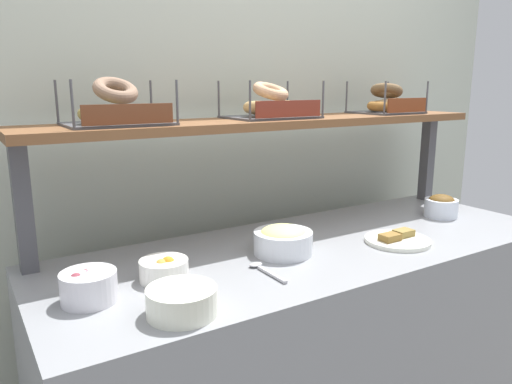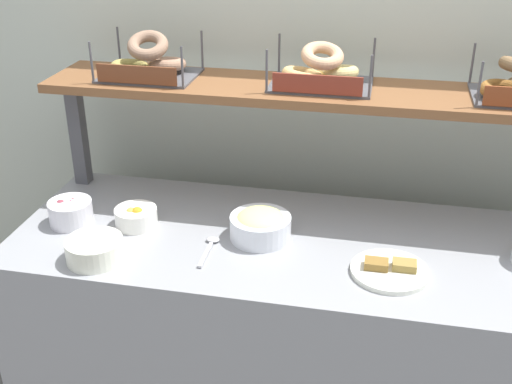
{
  "view_description": "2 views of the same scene",
  "coord_description": "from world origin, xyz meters",
  "px_view_note": "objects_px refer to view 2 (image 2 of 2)",
  "views": [
    {
      "loc": [
        -1.06,
        -1.27,
        1.41
      ],
      "look_at": [
        -0.21,
        0.08,
        1.05
      ],
      "focal_mm": 34.07,
      "sensor_mm": 36.0,
      "label": 1
    },
    {
      "loc": [
        0.19,
        -1.76,
        1.9
      ],
      "look_at": [
        -0.17,
        0.0,
        1.01
      ],
      "focal_mm": 44.64,
      "sensor_mm": 36.0,
      "label": 2
    }
  ],
  "objects_px": {
    "bagel_basket_plain": "(321,72)",
    "bagel_basket_everything": "(148,63)",
    "bowl_cream_cheese": "(94,247)",
    "bowl_beet_salad": "(71,212)",
    "serving_plate_white": "(390,270)",
    "bowl_egg_salad": "(260,225)",
    "serving_spoon_near_plate": "(210,246)",
    "bowl_fruit_salad": "(136,217)"
  },
  "relations": [
    {
      "from": "serving_spoon_near_plate",
      "to": "bagel_basket_plain",
      "type": "xyz_separation_m",
      "value": [
        0.29,
        0.39,
        0.47
      ]
    },
    {
      "from": "serving_plate_white",
      "to": "bagel_basket_everything",
      "type": "xyz_separation_m",
      "value": [
        -0.87,
        0.41,
        0.47
      ]
    },
    {
      "from": "bowl_cream_cheese",
      "to": "bowl_beet_salad",
      "type": "xyz_separation_m",
      "value": [
        -0.18,
        0.2,
        -0.0
      ]
    },
    {
      "from": "bowl_fruit_salad",
      "to": "bowl_beet_salad",
      "type": "height_order",
      "value": "bowl_beet_salad"
    },
    {
      "from": "bowl_egg_salad",
      "to": "bowl_fruit_salad",
      "type": "height_order",
      "value": "bowl_egg_salad"
    },
    {
      "from": "bowl_egg_salad",
      "to": "bowl_fruit_salad",
      "type": "xyz_separation_m",
      "value": [
        -0.42,
        -0.0,
        -0.02
      ]
    },
    {
      "from": "bowl_egg_salad",
      "to": "bagel_basket_plain",
      "type": "relative_size",
      "value": 0.59
    },
    {
      "from": "bowl_cream_cheese",
      "to": "bowl_fruit_salad",
      "type": "xyz_separation_m",
      "value": [
        0.04,
        0.23,
        -0.01
      ]
    },
    {
      "from": "bowl_egg_salad",
      "to": "bagel_basket_everything",
      "type": "height_order",
      "value": "bagel_basket_everything"
    },
    {
      "from": "bowl_fruit_salad",
      "to": "serving_spoon_near_plate",
      "type": "distance_m",
      "value": 0.3
    },
    {
      "from": "bowl_beet_salad",
      "to": "serving_plate_white",
      "type": "height_order",
      "value": "bowl_beet_salad"
    },
    {
      "from": "serving_plate_white",
      "to": "bagel_basket_everything",
      "type": "height_order",
      "value": "bagel_basket_everything"
    },
    {
      "from": "bowl_fruit_salad",
      "to": "bagel_basket_everything",
      "type": "xyz_separation_m",
      "value": [
        -0.03,
        0.28,
        0.45
      ]
    },
    {
      "from": "bowl_egg_salad",
      "to": "serving_plate_white",
      "type": "height_order",
      "value": "bowl_egg_salad"
    },
    {
      "from": "bowl_beet_salad",
      "to": "bowl_egg_salad",
      "type": "bearing_deg",
      "value": 3.05
    },
    {
      "from": "bowl_cream_cheese",
      "to": "bowl_fruit_salad",
      "type": "height_order",
      "value": "bowl_cream_cheese"
    },
    {
      "from": "bowl_fruit_salad",
      "to": "bowl_beet_salad",
      "type": "relative_size",
      "value": 0.97
    },
    {
      "from": "serving_plate_white",
      "to": "bowl_cream_cheese",
      "type": "bearing_deg",
      "value": -173.12
    },
    {
      "from": "serving_spoon_near_plate",
      "to": "bagel_basket_plain",
      "type": "relative_size",
      "value": 0.53
    },
    {
      "from": "bagel_basket_plain",
      "to": "bagel_basket_everything",
      "type": "bearing_deg",
      "value": -178.81
    },
    {
      "from": "bowl_cream_cheese",
      "to": "bagel_basket_plain",
      "type": "relative_size",
      "value": 0.53
    },
    {
      "from": "bowl_cream_cheese",
      "to": "bowl_fruit_salad",
      "type": "distance_m",
      "value": 0.23
    },
    {
      "from": "bowl_fruit_salad",
      "to": "serving_plate_white",
      "type": "relative_size",
      "value": 0.61
    },
    {
      "from": "bowl_fruit_salad",
      "to": "bowl_beet_salad",
      "type": "distance_m",
      "value": 0.22
    },
    {
      "from": "bowl_egg_salad",
      "to": "serving_plate_white",
      "type": "relative_size",
      "value": 0.85
    },
    {
      "from": "bowl_beet_salad",
      "to": "bagel_basket_everything",
      "type": "height_order",
      "value": "bagel_basket_everything"
    },
    {
      "from": "bowl_egg_salad",
      "to": "bowl_beet_salad",
      "type": "distance_m",
      "value": 0.64
    },
    {
      "from": "bowl_cream_cheese",
      "to": "bowl_beet_salad",
      "type": "relative_size",
      "value": 1.21
    },
    {
      "from": "bowl_egg_salad",
      "to": "bagel_basket_plain",
      "type": "height_order",
      "value": "bagel_basket_plain"
    },
    {
      "from": "bowl_fruit_salad",
      "to": "serving_spoon_near_plate",
      "type": "relative_size",
      "value": 0.8
    },
    {
      "from": "serving_plate_white",
      "to": "serving_spoon_near_plate",
      "type": "relative_size",
      "value": 1.32
    },
    {
      "from": "bowl_cream_cheese",
      "to": "bagel_basket_everything",
      "type": "distance_m",
      "value": 0.67
    },
    {
      "from": "bowl_egg_salad",
      "to": "serving_plate_white",
      "type": "distance_m",
      "value": 0.43
    },
    {
      "from": "bowl_egg_salad",
      "to": "serving_spoon_near_plate",
      "type": "relative_size",
      "value": 1.13
    },
    {
      "from": "serving_plate_white",
      "to": "serving_spoon_near_plate",
      "type": "distance_m",
      "value": 0.56
    },
    {
      "from": "bowl_fruit_salad",
      "to": "serving_spoon_near_plate",
      "type": "height_order",
      "value": "bowl_fruit_salad"
    },
    {
      "from": "bowl_fruit_salad",
      "to": "bagel_basket_plain",
      "type": "bearing_deg",
      "value": 27.67
    },
    {
      "from": "bagel_basket_plain",
      "to": "bowl_fruit_salad",
      "type": "bearing_deg",
      "value": -152.33
    },
    {
      "from": "serving_spoon_near_plate",
      "to": "serving_plate_white",
      "type": "bearing_deg",
      "value": -2.88
    },
    {
      "from": "bowl_beet_salad",
      "to": "serving_spoon_near_plate",
      "type": "distance_m",
      "value": 0.51
    },
    {
      "from": "bowl_beet_salad",
      "to": "bagel_basket_plain",
      "type": "height_order",
      "value": "bagel_basket_plain"
    },
    {
      "from": "bowl_cream_cheese",
      "to": "serving_spoon_near_plate",
      "type": "xyz_separation_m",
      "value": [
        0.32,
        0.13,
        -0.04
      ]
    }
  ]
}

